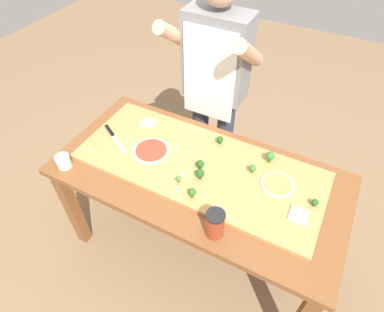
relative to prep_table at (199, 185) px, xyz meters
The scene contains 23 objects.
ground_plane 0.69m from the prep_table, ahead, with size 8.00×8.00×0.00m, color #896B4C.
prep_table is the anchor object (origin of this frame).
cutting_board 0.13m from the prep_table, 115.67° to the left, with size 1.41×0.58×0.03m, color tan.
chefs_knife 0.62m from the prep_table, behind, with size 0.26×0.16×0.02m.
pizza_whole_pesto_green 0.46m from the prep_table, 12.78° to the left, with size 0.18×0.18×0.02m.
pizza_whole_tomato_red 0.34m from the prep_table, behind, with size 0.23×0.23×0.02m.
pizza_slice_far_right 0.53m from the prep_table, 155.89° to the left, with size 0.08×0.08×0.01m, color silver.
pizza_slice_center 0.59m from the prep_table, ahead, with size 0.09×0.09×0.01m, color silver.
broccoli_floret_center_left 0.44m from the prep_table, 36.63° to the left, with size 0.05×0.05×0.07m.
broccoli_floret_center_right 0.65m from the prep_table, ahead, with size 0.03×0.03×0.05m.
broccoli_floret_back_mid 0.25m from the prep_table, 74.01° to the right, with size 0.04×0.04×0.06m.
broccoli_floret_front_left 0.30m from the prep_table, 86.65° to the left, with size 0.04×0.04×0.05m.
broccoli_floret_front_right 0.18m from the prep_table, 58.35° to the right, with size 0.05×0.05×0.06m.
broccoli_floret_front_mid 0.21m from the prep_table, 113.91° to the right, with size 0.03×0.03×0.04m.
broccoli_floret_back_left 0.34m from the prep_table, 23.96° to the left, with size 0.04×0.04×0.05m.
broccoli_floret_back_right 0.17m from the prep_table, 80.19° to the left, with size 0.04×0.04×0.06m.
cheese_crumble_a 0.23m from the prep_table, 102.00° to the right, with size 0.02×0.02×0.02m, color white.
cheese_crumble_b 0.67m from the prep_table, 165.22° to the right, with size 0.01×0.01×0.01m, color white.
cheese_crumble_c 0.17m from the prep_table, 125.58° to the right, with size 0.02×0.02×0.02m, color white.
cheese_crumble_d 0.25m from the prep_table, 153.58° to the left, with size 0.02×0.02×0.02m, color silver.
flour_cup 0.78m from the prep_table, 156.35° to the right, with size 0.08×0.08×0.08m.
sauce_jar 0.43m from the prep_table, 52.28° to the right, with size 0.09×0.09×0.15m.
cook_center 0.69m from the prep_table, 107.39° to the left, with size 0.54×0.39×1.67m.
Camera 1 is at (0.52, -1.09, 2.17)m, focal length 30.29 mm.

